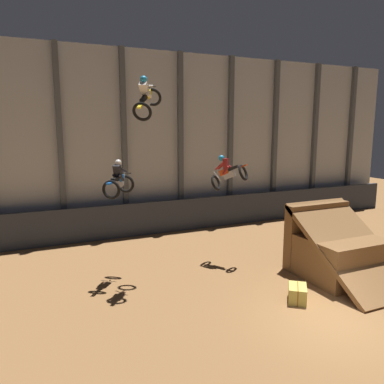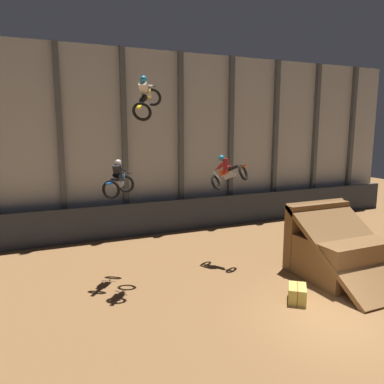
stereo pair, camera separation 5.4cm
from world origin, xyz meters
The scene contains 8 objects.
ground_plane centered at (0.00, 0.00, 0.00)m, with size 60.00×60.00×0.00m, color olive.
arena_back_wall centered at (0.00, 12.72, 5.15)m, with size 32.00×0.40×10.31m.
lower_barrier centered at (0.00, 11.79, 0.94)m, with size 31.36×0.20×1.87m.
dirt_ramp centered at (2.94, 2.99, 1.03)m, with size 3.11×4.42×2.98m.
rider_bike_left_air centered at (-5.18, 6.30, 3.96)m, with size 1.49×1.66×1.44m.
rider_bike_center_air centered at (-4.18, 5.65, 7.09)m, with size 1.57×1.79×1.68m.
rider_bike_right_air centered at (-0.31, 6.28, 4.05)m, with size 1.61×1.77×1.66m.
hay_bale_trackside centered at (-0.05, 1.64, 0.28)m, with size 1.03×1.08×0.57m.
Camera 1 is at (-8.43, -8.11, 6.03)m, focal length 35.00 mm.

